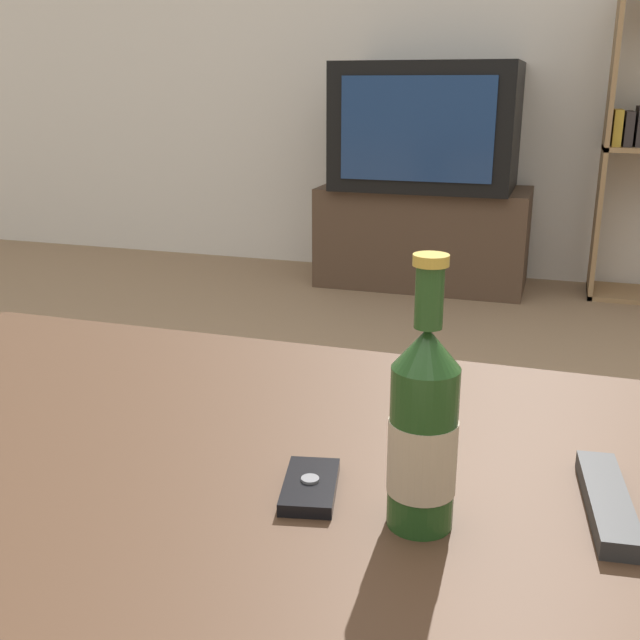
{
  "coord_description": "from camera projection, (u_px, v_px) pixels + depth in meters",
  "views": [
    {
      "loc": [
        0.35,
        -0.7,
        0.9
      ],
      "look_at": [
        0.05,
        0.24,
        0.59
      ],
      "focal_mm": 42.0,
      "sensor_mm": 36.0,
      "label": 1
    }
  ],
  "objects": [
    {
      "name": "beer_bottle",
      "position": [
        423.0,
        431.0,
        0.7
      ],
      "size": [
        0.07,
        0.07,
        0.27
      ],
      "color": "#1E4219",
      "rests_on": "coffee_table"
    },
    {
      "name": "remote_control",
      "position": [
        607.0,
        502.0,
        0.75
      ],
      "size": [
        0.06,
        0.18,
        0.02
      ],
      "rotation": [
        0.0,
        0.0,
        0.11
      ],
      "color": "#282828",
      "rests_on": "coffee_table"
    },
    {
      "name": "coffee_table",
      "position": [
        216.0,
        508.0,
        0.88
      ],
      "size": [
        1.27,
        0.82,
        0.49
      ],
      "color": "#422B1C",
      "rests_on": "ground_plane"
    },
    {
      "name": "tv_stand",
      "position": [
        423.0,
        237.0,
        3.49
      ],
      "size": [
        0.95,
        0.44,
        0.46
      ],
      "color": "#4C3828",
      "rests_on": "ground_plane"
    },
    {
      "name": "television",
      "position": [
        427.0,
        126.0,
        3.34
      ],
      "size": [
        0.78,
        0.54,
        0.55
      ],
      "color": "black",
      "rests_on": "tv_stand"
    },
    {
      "name": "cell_phone",
      "position": [
        310.0,
        486.0,
        0.79
      ],
      "size": [
        0.08,
        0.11,
        0.02
      ],
      "rotation": [
        0.0,
        0.0,
        0.21
      ],
      "color": "black",
      "rests_on": "coffee_table"
    }
  ]
}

